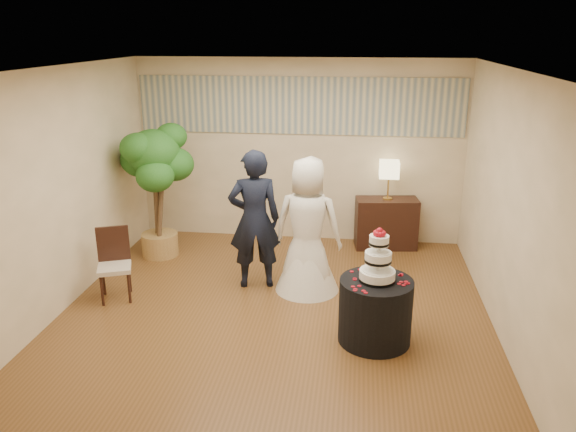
# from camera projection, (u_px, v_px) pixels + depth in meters

# --- Properties ---
(floor) EXTENTS (5.00, 5.00, 0.00)m
(floor) POSITION_uv_depth(u_px,v_px,m) (276.00, 309.00, 6.71)
(floor) COLOR brown
(floor) RESTS_ON ground
(ceiling) EXTENTS (5.00, 5.00, 0.00)m
(ceiling) POSITION_uv_depth(u_px,v_px,m) (274.00, 68.00, 5.83)
(ceiling) COLOR white
(ceiling) RESTS_ON wall_back
(wall_back) EXTENTS (5.00, 0.06, 2.80)m
(wall_back) POSITION_uv_depth(u_px,v_px,m) (299.00, 152.00, 8.62)
(wall_back) COLOR beige
(wall_back) RESTS_ON ground
(wall_front) EXTENTS (5.00, 0.06, 2.80)m
(wall_front) POSITION_uv_depth(u_px,v_px,m) (221.00, 298.00, 3.91)
(wall_front) COLOR beige
(wall_front) RESTS_ON ground
(wall_left) EXTENTS (0.06, 5.00, 2.80)m
(wall_left) POSITION_uv_depth(u_px,v_px,m) (64.00, 190.00, 6.57)
(wall_left) COLOR beige
(wall_left) RESTS_ON ground
(wall_right) EXTENTS (0.06, 5.00, 2.80)m
(wall_right) POSITION_uv_depth(u_px,v_px,m) (507.00, 206.00, 5.97)
(wall_right) COLOR beige
(wall_right) RESTS_ON ground
(mural_border) EXTENTS (4.90, 0.02, 0.85)m
(mural_border) POSITION_uv_depth(u_px,v_px,m) (299.00, 106.00, 8.38)
(mural_border) COLOR #9EA191
(mural_border) RESTS_ON wall_back
(groom) EXTENTS (0.74, 0.57, 1.80)m
(groom) POSITION_uv_depth(u_px,v_px,m) (255.00, 220.00, 7.08)
(groom) COLOR black
(groom) RESTS_ON floor
(bride) EXTENTS (0.94, 0.92, 1.74)m
(bride) POSITION_uv_depth(u_px,v_px,m) (308.00, 226.00, 6.96)
(bride) COLOR white
(bride) RESTS_ON floor
(cake_table) EXTENTS (0.89, 0.89, 0.70)m
(cake_table) POSITION_uv_depth(u_px,v_px,m) (375.00, 311.00, 5.93)
(cake_table) COLOR black
(cake_table) RESTS_ON floor
(wedding_cake) EXTENTS (0.38, 0.38, 0.58)m
(wedding_cake) POSITION_uv_depth(u_px,v_px,m) (378.00, 255.00, 5.73)
(wedding_cake) COLOR white
(wedding_cake) RESTS_ON cake_table
(console) EXTENTS (0.96, 0.52, 0.77)m
(console) POSITION_uv_depth(u_px,v_px,m) (386.00, 223.00, 8.53)
(console) COLOR black
(console) RESTS_ON floor
(table_lamp) EXTENTS (0.29, 0.29, 0.58)m
(table_lamp) POSITION_uv_depth(u_px,v_px,m) (389.00, 180.00, 8.31)
(table_lamp) COLOR beige
(table_lamp) RESTS_ON console
(ficus_tree) EXTENTS (1.27, 1.27, 1.97)m
(ficus_tree) POSITION_uv_depth(u_px,v_px,m) (156.00, 191.00, 8.02)
(ficus_tree) COLOR #26621E
(ficus_tree) RESTS_ON floor
(side_chair) EXTENTS (0.54, 0.55, 0.89)m
(side_chair) POSITION_uv_depth(u_px,v_px,m) (114.00, 266.00, 6.84)
(side_chair) COLOR black
(side_chair) RESTS_ON floor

